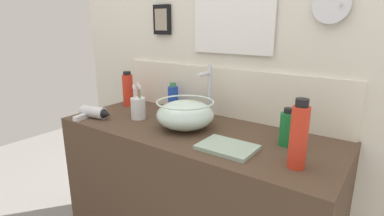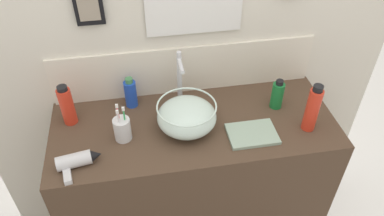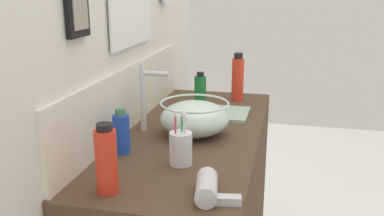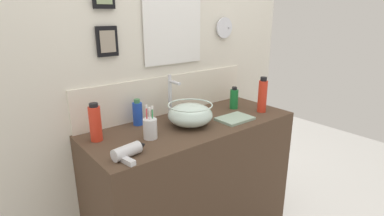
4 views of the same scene
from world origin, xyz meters
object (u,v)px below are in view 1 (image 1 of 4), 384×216
(glass_bowl_sink, at_px, (185,114))
(faucet, at_px, (208,88))
(hair_drier, at_px, (94,113))
(lotion_bottle, at_px, (173,98))
(soap_dispenser, at_px, (299,136))
(shampoo_bottle, at_px, (287,128))
(spray_bottle, at_px, (128,89))
(hand_towel, at_px, (227,147))
(toothbrush_cup, at_px, (138,108))

(glass_bowl_sink, bearing_deg, faucet, 90.00)
(hair_drier, relative_size, lotion_bottle, 1.18)
(soap_dispenser, height_order, shampoo_bottle, soap_dispenser)
(glass_bowl_sink, distance_m, spray_bottle, 0.54)
(glass_bowl_sink, distance_m, lotion_bottle, 0.32)
(glass_bowl_sink, xyz_separation_m, hand_towel, (0.28, -0.10, -0.06))
(shampoo_bottle, bearing_deg, faucet, 164.72)
(glass_bowl_sink, distance_m, soap_dispenser, 0.56)
(toothbrush_cup, bearing_deg, hair_drier, -145.97)
(soap_dispenser, distance_m, spray_bottle, 1.10)
(hand_towel, bearing_deg, glass_bowl_sink, 160.30)
(shampoo_bottle, bearing_deg, hand_towel, -134.53)
(glass_bowl_sink, relative_size, toothbrush_cup, 1.45)
(hand_towel, bearing_deg, soap_dispenser, 0.65)
(toothbrush_cup, height_order, lotion_bottle, toothbrush_cup)
(lotion_bottle, bearing_deg, spray_bottle, -165.69)
(hair_drier, relative_size, spray_bottle, 0.92)
(hair_drier, bearing_deg, glass_bowl_sink, 17.11)
(faucet, height_order, hand_towel, faucet)
(spray_bottle, bearing_deg, soap_dispenser, -12.13)
(glass_bowl_sink, height_order, shampoo_bottle, shampoo_bottle)
(faucet, bearing_deg, lotion_bottle, 177.95)
(faucet, relative_size, soap_dispenser, 1.15)
(lotion_bottle, relative_size, hand_towel, 0.73)
(glass_bowl_sink, relative_size, soap_dispenser, 1.11)
(lotion_bottle, xyz_separation_m, hand_towel, (0.52, -0.31, -0.07))
(spray_bottle, relative_size, hand_towel, 0.94)
(soap_dispenser, bearing_deg, hair_drier, -177.20)
(toothbrush_cup, bearing_deg, lotion_bottle, 77.73)
(faucet, bearing_deg, shampoo_bottle, -15.28)
(glass_bowl_sink, distance_m, toothbrush_cup, 0.29)
(glass_bowl_sink, bearing_deg, hand_towel, -19.70)
(soap_dispenser, bearing_deg, spray_bottle, 167.87)
(faucet, xyz_separation_m, lotion_bottle, (-0.24, 0.01, -0.08))
(spray_bottle, bearing_deg, lotion_bottle, 14.31)
(lotion_bottle, distance_m, shampoo_bottle, 0.71)
(hand_towel, bearing_deg, lotion_bottle, 149.48)
(hand_towel, bearing_deg, shampoo_bottle, 45.47)
(hair_drier, relative_size, hand_towel, 0.87)
(glass_bowl_sink, xyz_separation_m, shampoo_bottle, (0.45, 0.07, 0.00))
(hair_drier, distance_m, lotion_bottle, 0.43)
(faucet, relative_size, toothbrush_cup, 1.49)
(toothbrush_cup, bearing_deg, shampoo_bottle, 7.14)
(faucet, bearing_deg, spray_bottle, -173.01)
(faucet, height_order, spray_bottle, faucet)
(spray_bottle, bearing_deg, faucet, 6.99)
(toothbrush_cup, relative_size, spray_bottle, 0.90)
(toothbrush_cup, bearing_deg, faucet, 36.86)
(glass_bowl_sink, height_order, soap_dispenser, soap_dispenser)
(soap_dispenser, xyz_separation_m, shampoo_bottle, (-0.09, 0.17, -0.04))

